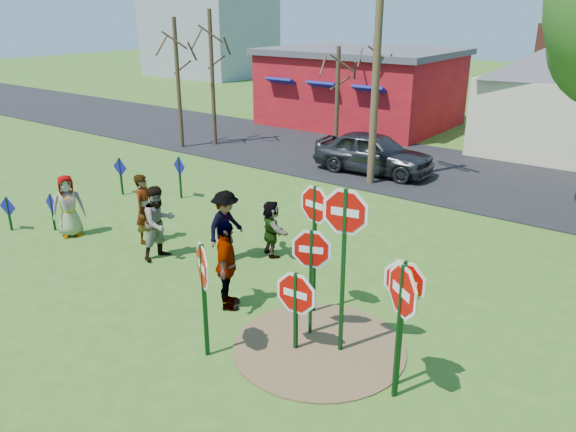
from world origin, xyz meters
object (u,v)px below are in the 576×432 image
(stop_sign_a, at_px, (203,276))
(person_b, at_px, (145,209))
(utility_pole, at_px, (377,56))
(stop_sign_c, at_px, (344,234))
(suv, at_px, (374,153))
(stop_sign_d, at_px, (404,293))
(person_a, at_px, (68,206))
(stop_sign_b, at_px, (315,218))

(stop_sign_a, relative_size, person_b, 1.25)
(stop_sign_a, height_order, person_b, stop_sign_a)
(stop_sign_a, distance_m, utility_pole, 11.71)
(stop_sign_c, xyz_separation_m, suv, (-5.14, 10.72, -1.51))
(utility_pole, bearing_deg, stop_sign_d, -59.11)
(person_a, bearing_deg, stop_sign_d, -64.82)
(utility_pole, bearing_deg, person_a, -115.08)
(stop_sign_b, bearing_deg, stop_sign_a, -95.90)
(person_b, bearing_deg, stop_sign_d, -118.90)
(person_b, bearing_deg, stop_sign_a, -137.69)
(stop_sign_c, bearing_deg, person_a, 166.78)
(stop_sign_a, relative_size, utility_pole, 0.28)
(stop_sign_b, xyz_separation_m, stop_sign_d, (2.45, -1.13, -0.37))
(stop_sign_b, xyz_separation_m, person_b, (-5.66, 0.43, -1.15))
(person_a, distance_m, suv, 11.04)
(stop_sign_a, height_order, stop_sign_d, stop_sign_d)
(person_b, xyz_separation_m, suv, (1.70, 9.44, -0.13))
(person_a, bearing_deg, suv, 8.88)
(stop_sign_b, bearing_deg, utility_pole, 121.41)
(stop_sign_d, relative_size, suv, 0.53)
(stop_sign_c, height_order, stop_sign_d, stop_sign_c)
(stop_sign_a, bearing_deg, stop_sign_d, 54.93)
(stop_sign_b, height_order, utility_pole, utility_pole)
(stop_sign_c, bearing_deg, suv, 104.56)
(stop_sign_d, xyz_separation_m, suv, (-6.41, 10.99, -0.91))
(stop_sign_d, relative_size, person_b, 1.28)
(stop_sign_c, xyz_separation_m, stop_sign_d, (1.27, -0.27, -0.60))
(person_a, bearing_deg, utility_pole, 3.49)
(person_a, xyz_separation_m, suv, (3.72, 10.39, -0.06))
(utility_pole, bearing_deg, stop_sign_b, -68.55)
(stop_sign_a, height_order, stop_sign_c, stop_sign_c)
(person_a, relative_size, utility_pole, 0.21)
(stop_sign_b, distance_m, stop_sign_c, 1.48)
(person_a, bearing_deg, stop_sign_b, -57.51)
(stop_sign_d, bearing_deg, person_a, 176.61)
(stop_sign_c, height_order, person_b, stop_sign_c)
(stop_sign_b, bearing_deg, person_b, -174.37)
(stop_sign_d, relative_size, person_a, 1.39)
(person_b, relative_size, utility_pole, 0.22)
(person_a, bearing_deg, stop_sign_c, -63.58)
(stop_sign_a, relative_size, stop_sign_c, 0.71)
(stop_sign_a, xyz_separation_m, suv, (-3.28, 12.27, -0.78))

